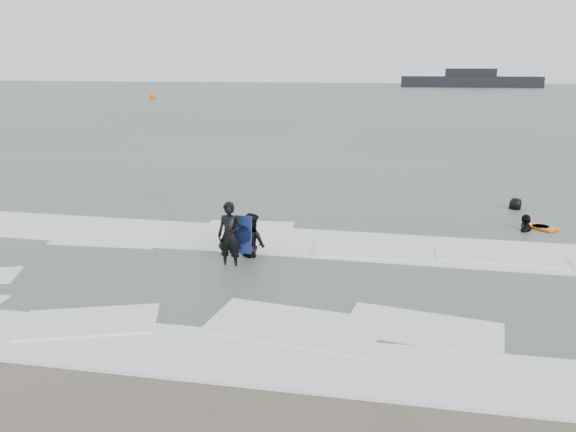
% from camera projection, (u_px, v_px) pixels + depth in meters
% --- Properties ---
extents(ground, '(320.00, 320.00, 0.00)m').
position_uv_depth(ground, '(234.00, 341.00, 10.47)').
color(ground, brown).
rests_on(ground, ground).
extents(sea, '(320.00, 320.00, 0.00)m').
position_uv_depth(sea, '(387.00, 99.00, 86.11)').
color(sea, '#47544C').
rests_on(sea, ground).
extents(surfer_centre, '(0.66, 0.45, 1.74)m').
position_uv_depth(surfer_centre, '(231.00, 268.00, 14.26)').
color(surfer_centre, black).
rests_on(surfer_centre, ground).
extents(surfer_wading, '(1.09, 1.05, 1.77)m').
position_uv_depth(surfer_wading, '(252.00, 257.00, 15.07)').
color(surfer_wading, black).
rests_on(surfer_wading, ground).
extents(surfer_right_near, '(0.82, 1.09, 1.72)m').
position_uv_depth(surfer_right_near, '(525.00, 232.00, 17.32)').
color(surfer_right_near, black).
rests_on(surfer_right_near, ground).
extents(surfer_right_far, '(0.93, 0.92, 1.62)m').
position_uv_depth(surfer_right_far, '(515.00, 211.00, 19.85)').
color(surfer_right_far, black).
rests_on(surfer_right_far, ground).
extents(surf_foam, '(30.03, 9.06, 0.09)m').
position_uv_depth(surf_foam, '(277.00, 270.00, 13.96)').
color(surf_foam, white).
rests_on(surf_foam, ground).
extents(bodyboards, '(9.49, 5.62, 1.25)m').
position_uv_depth(bodyboards, '(354.00, 231.00, 15.64)').
color(bodyboards, '#0E1841').
rests_on(bodyboards, ground).
extents(buoy, '(1.00, 1.00, 1.65)m').
position_uv_depth(buoy, '(153.00, 96.00, 86.33)').
color(buoy, '#EE540A').
rests_on(buoy, ground).
extents(vessel_horizon, '(31.43, 5.61, 4.26)m').
position_uv_depth(vessel_horizon, '(470.00, 81.00, 130.42)').
color(vessel_horizon, black).
rests_on(vessel_horizon, ground).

